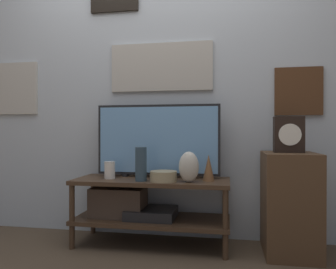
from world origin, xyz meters
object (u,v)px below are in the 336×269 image
at_px(television, 158,140).
at_px(vase_slim_bronze, 209,168).
at_px(vase_wide_bowl, 163,176).
at_px(mantel_clock, 289,135).
at_px(vase_tall_ceramic, 141,164).
at_px(candle_jar, 110,170).
at_px(vase_urn_stoneware, 189,167).

xyz_separation_m(television, vase_slim_bronze, (0.40, -0.11, -0.20)).
height_order(vase_wide_bowl, mantel_clock, mantel_clock).
bearing_deg(vase_tall_ceramic, candle_jar, 163.53).
height_order(vase_tall_ceramic, candle_jar, vase_tall_ceramic).
distance_m(television, vase_tall_ceramic, 0.28).
distance_m(television, vase_wide_bowl, 0.33).
height_order(vase_wide_bowl, candle_jar, candle_jar).
height_order(television, mantel_clock, television).
bearing_deg(vase_urn_stoneware, television, 142.18).
bearing_deg(vase_urn_stoneware, candle_jar, 173.18).
bearing_deg(vase_tall_ceramic, vase_wide_bowl, 5.84).
distance_m(vase_wide_bowl, vase_slim_bronze, 0.33).
distance_m(vase_wide_bowl, candle_jar, 0.43).
relative_size(vase_wide_bowl, mantel_clock, 0.77).
relative_size(vase_slim_bronze, candle_jar, 1.46).
height_order(television, candle_jar, television).
distance_m(television, mantel_clock, 0.96).
bearing_deg(candle_jar, television, 21.46).
relative_size(vase_wide_bowl, vase_urn_stoneware, 0.90).
height_order(television, vase_tall_ceramic, television).
relative_size(vase_tall_ceramic, vase_slim_bronze, 1.29).
distance_m(vase_wide_bowl, mantel_clock, 0.92).
xyz_separation_m(vase_tall_ceramic, vase_wide_bowl, (0.16, 0.02, -0.08)).
relative_size(vase_tall_ceramic, vase_urn_stoneware, 1.13).
relative_size(television, vase_urn_stoneware, 4.47).
distance_m(vase_tall_ceramic, vase_urn_stoneware, 0.34).
relative_size(vase_tall_ceramic, mantel_clock, 0.97).
distance_m(vase_tall_ceramic, vase_wide_bowl, 0.18).
bearing_deg(vase_wide_bowl, candle_jar, 171.73).
bearing_deg(candle_jar, vase_wide_bowl, -8.27).
bearing_deg(vase_urn_stoneware, vase_wide_bowl, 176.56).
bearing_deg(television, vase_tall_ceramic, -109.94).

